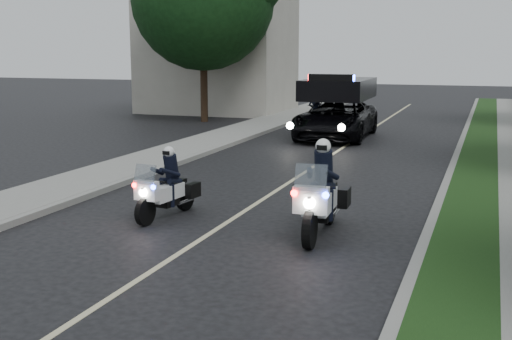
{
  "coord_description": "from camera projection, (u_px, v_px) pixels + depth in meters",
  "views": [
    {
      "loc": [
        5.12,
        -9.54,
        3.61
      ],
      "look_at": [
        0.34,
        3.78,
        1.0
      ],
      "focal_mm": 46.14,
      "sensor_mm": 36.0,
      "label": 1
    }
  ],
  "objects": [
    {
      "name": "ground",
      "position": [
        163.0,
        264.0,
        11.19
      ],
      "size": [
        120.0,
        120.0,
        0.0
      ],
      "primitive_type": "plane",
      "color": "black",
      "rests_on": "ground"
    },
    {
      "name": "curb_right",
      "position": [
        450.0,
        173.0,
        19.06
      ],
      "size": [
        0.2,
        60.0,
        0.15
      ],
      "primitive_type": "cube",
      "color": "gray",
      "rests_on": "ground"
    },
    {
      "name": "grass_verge",
      "position": [
        476.0,
        174.0,
        18.83
      ],
      "size": [
        1.2,
        60.0,
        0.16
      ],
      "primitive_type": "cube",
      "color": "#193814",
      "rests_on": "ground"
    },
    {
      "name": "curb_left",
      "position": [
        194.0,
        157.0,
        21.79
      ],
      "size": [
        0.2,
        60.0,
        0.15
      ],
      "primitive_type": "cube",
      "color": "gray",
      "rests_on": "ground"
    },
    {
      "name": "sidewalk_left",
      "position": [
        164.0,
        155.0,
        22.16
      ],
      "size": [
        2.0,
        60.0,
        0.16
      ],
      "primitive_type": "cube",
      "color": "gray",
      "rests_on": "ground"
    },
    {
      "name": "building_far",
      "position": [
        218.0,
        51.0,
        37.94
      ],
      "size": [
        8.0,
        6.0,
        7.0
      ],
      "primitive_type": "cube",
      "color": "#A8A396",
      "rests_on": "ground"
    },
    {
      "name": "lane_marking",
      "position": [
        313.0,
        167.0,
        20.44
      ],
      "size": [
        0.12,
        50.0,
        0.01
      ],
      "primitive_type": "cube",
      "color": "#BFB78C",
      "rests_on": "ground"
    },
    {
      "name": "police_moto_left",
      "position": [
        167.0,
        217.0,
        14.32
      ],
      "size": [
        0.86,
        1.89,
        1.55
      ],
      "primitive_type": null,
      "rotation": [
        0.0,
        0.0,
        -0.12
      ],
      "color": "silver",
      "rests_on": "ground"
    },
    {
      "name": "police_moto_right",
      "position": [
        320.0,
        235.0,
        12.97
      ],
      "size": [
        0.88,
        2.27,
        1.9
      ],
      "primitive_type": null,
      "rotation": [
        0.0,
        0.0,
        0.04
      ],
      "color": "silver",
      "rests_on": "ground"
    },
    {
      "name": "police_suv",
      "position": [
        336.0,
        138.0,
        27.05
      ],
      "size": [
        2.83,
        5.89,
        2.84
      ],
      "primitive_type": "imported",
      "rotation": [
        0.0,
        0.0,
        0.02
      ],
      "color": "black",
      "rests_on": "ground"
    },
    {
      "name": "bicycle",
      "position": [
        315.0,
        134.0,
        28.19
      ],
      "size": [
        0.77,
        1.76,
        0.89
      ],
      "primitive_type": "imported",
      "rotation": [
        0.0,
        0.0,
        -0.11
      ],
      "color": "black",
      "rests_on": "ground"
    },
    {
      "name": "cyclist",
      "position": [
        315.0,
        134.0,
        28.19
      ],
      "size": [
        0.63,
        0.45,
        1.63
      ],
      "primitive_type": "imported",
      "rotation": [
        0.0,
        0.0,
        3.04
      ],
      "color": "black",
      "rests_on": "ground"
    },
    {
      "name": "tree_left_near",
      "position": [
        205.0,
        122.0,
        33.19
      ],
      "size": [
        8.91,
        8.91,
        11.77
      ],
      "primitive_type": null,
      "rotation": [
        0.0,
        0.0,
        0.32
      ],
      "color": "#123613",
      "rests_on": "ground"
    },
    {
      "name": "tree_left_far",
      "position": [
        213.0,
        113.0,
        37.51
      ],
      "size": [
        8.02,
        8.02,
        10.16
      ],
      "primitive_type": null,
      "rotation": [
        0.0,
        0.0,
        0.41
      ],
      "color": "black",
      "rests_on": "ground"
    }
  ]
}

